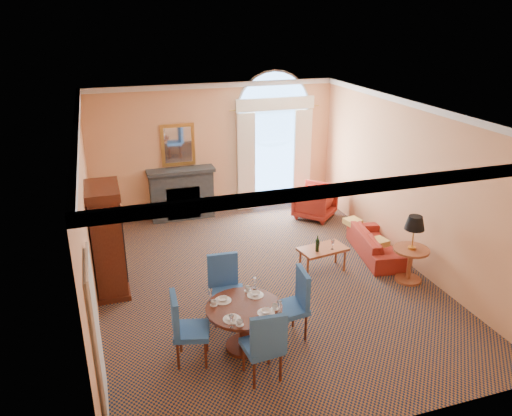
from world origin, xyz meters
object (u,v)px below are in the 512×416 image
object	(u,v)px
armoire	(108,242)
sofa	(376,244)
armchair	(315,201)
dining_table	(244,317)
coffee_table	(323,250)
side_table	(413,242)

from	to	relation	value
armoire	sofa	world-z (taller)	armoire
armchair	armoire	bearing A→B (deg)	-21.11
dining_table	armchair	size ratio (longest dim) A/B	1.26
armoire	dining_table	xyz separation A→B (m)	(1.80, -2.37, -0.43)
armchair	coffee_table	xyz separation A→B (m)	(-0.96, -2.53, 0.02)
armchair	sofa	bearing A→B (deg)	55.38
sofa	coffee_table	xyz separation A→B (m)	(-1.32, -0.23, 0.17)
armoire	armchair	distance (m)	5.34
sofa	armchair	distance (m)	2.33
armoire	coffee_table	size ratio (longest dim) A/B	2.01
armoire	dining_table	bearing A→B (deg)	-52.74
coffee_table	armchair	bearing A→B (deg)	60.25
dining_table	sofa	size ratio (longest dim) A/B	0.64
armchair	side_table	size ratio (longest dim) A/B	0.70
dining_table	sofa	world-z (taller)	dining_table
armoire	sofa	bearing A→B (deg)	-2.92
armoire	side_table	xyz separation A→B (m)	(5.32, -1.38, -0.15)
armoire	coffee_table	bearing A→B (deg)	-7.20
sofa	side_table	distance (m)	1.24
sofa	armchair	bearing A→B (deg)	18.76
armoire	sofa	xyz separation A→B (m)	(5.27, -0.27, -0.70)
dining_table	coffee_table	world-z (taller)	dining_table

